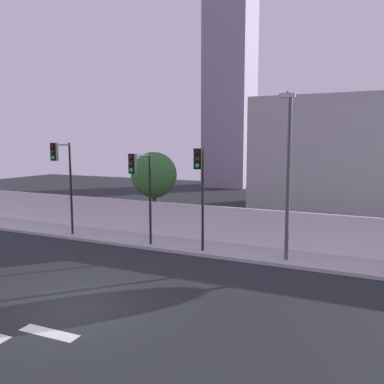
{
  "coord_description": "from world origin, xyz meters",
  "views": [
    {
      "loc": [
        8.55,
        -9.44,
        5.19
      ],
      "look_at": [
        1.0,
        6.5,
        3.01
      ],
      "focal_mm": 38.2,
      "sensor_mm": 36.0,
      "label": 1
    }
  ],
  "objects_px": {
    "traffic_light_left": "(62,169)",
    "traffic_light_center": "(200,178)",
    "street_lamp_curbside": "(288,166)",
    "roadside_tree_leftmost": "(154,175)",
    "traffic_light_right": "(141,179)"
  },
  "relations": [
    {
      "from": "traffic_light_center",
      "to": "roadside_tree_leftmost",
      "type": "bearing_deg",
      "value": 140.77
    },
    {
      "from": "traffic_light_left",
      "to": "street_lamp_curbside",
      "type": "xyz_separation_m",
      "value": [
        11.57,
        0.7,
        0.42
      ]
    },
    {
      "from": "traffic_light_left",
      "to": "street_lamp_curbside",
      "type": "height_order",
      "value": "street_lamp_curbside"
    },
    {
      "from": "traffic_light_right",
      "to": "roadside_tree_leftmost",
      "type": "relative_size",
      "value": 0.98
    },
    {
      "from": "traffic_light_right",
      "to": "street_lamp_curbside",
      "type": "height_order",
      "value": "street_lamp_curbside"
    },
    {
      "from": "street_lamp_curbside",
      "to": "roadside_tree_leftmost",
      "type": "xyz_separation_m",
      "value": [
        -8.41,
        3.29,
        -0.92
      ]
    },
    {
      "from": "street_lamp_curbside",
      "to": "traffic_light_left",
      "type": "bearing_deg",
      "value": -176.56
    },
    {
      "from": "traffic_light_center",
      "to": "street_lamp_curbside",
      "type": "height_order",
      "value": "street_lamp_curbside"
    },
    {
      "from": "traffic_light_left",
      "to": "traffic_light_center",
      "type": "relative_size",
      "value": 1.05
    },
    {
      "from": "traffic_light_left",
      "to": "traffic_light_center",
      "type": "bearing_deg",
      "value": 1.56
    },
    {
      "from": "traffic_light_left",
      "to": "traffic_light_right",
      "type": "bearing_deg",
      "value": -0.97
    },
    {
      "from": "traffic_light_right",
      "to": "traffic_light_left",
      "type": "bearing_deg",
      "value": 179.03
    },
    {
      "from": "traffic_light_center",
      "to": "traffic_light_left",
      "type": "bearing_deg",
      "value": -178.44
    },
    {
      "from": "traffic_light_right",
      "to": "street_lamp_curbside",
      "type": "relative_size",
      "value": 0.65
    },
    {
      "from": "traffic_light_center",
      "to": "traffic_light_right",
      "type": "relative_size",
      "value": 1.06
    }
  ]
}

